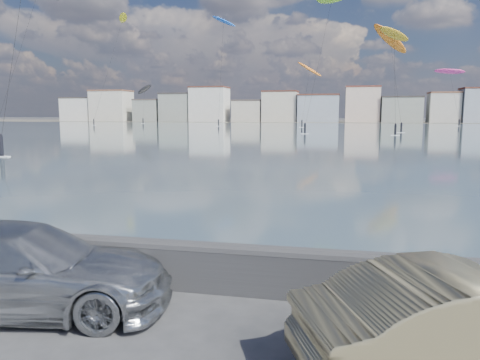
{
  "coord_description": "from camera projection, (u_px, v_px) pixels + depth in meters",
  "views": [
    {
      "loc": [
        3.24,
        -6.36,
        3.72
      ],
      "look_at": [
        1.0,
        4.0,
        2.2
      ],
      "focal_mm": 35.0,
      "sensor_mm": 36.0,
      "label": 1
    }
  ],
  "objects": [
    {
      "name": "car_champagne",
      "position": [
        474.0,
        325.0,
        6.46
      ],
      "size": [
        5.24,
        3.53,
        1.63
      ],
      "primitive_type": "imported",
      "rotation": [
        0.0,
        0.0,
        1.97
      ],
      "color": "tan",
      "rests_on": "ground"
    },
    {
      "name": "kitesurfer_7",
      "position": [
        309.0,
        70.0,
        128.55
      ],
      "size": [
        7.21,
        13.49,
        18.14
      ],
      "color": "orange",
      "rests_on": "ground"
    },
    {
      "name": "far_shore_strip",
      "position": [
        334.0,
        122.0,
        200.84
      ],
      "size": [
        500.0,
        60.0,
        0.0
      ],
      "primitive_type": "cube",
      "color": "#4C473D",
      "rests_on": "ground"
    },
    {
      "name": "kitesurfer_11",
      "position": [
        145.0,
        89.0,
        166.95
      ],
      "size": [
        4.52,
        11.75,
        14.43
      ],
      "color": "black",
      "rests_on": "ground"
    },
    {
      "name": "ground",
      "position": [
        124.0,
        352.0,
        7.36
      ],
      "size": [
        700.0,
        700.0,
        0.0
      ],
      "primitive_type": "plane",
      "color": "#333335",
      "rests_on": "ground"
    },
    {
      "name": "bay_water",
      "position": [
        325.0,
        131.0,
        95.88
      ],
      "size": [
        500.0,
        177.0,
        0.0
      ],
      "primitive_type": "cube",
      "color": "#394F59",
      "rests_on": "ground"
    },
    {
      "name": "seawall",
      "position": [
        181.0,
        263.0,
        9.89
      ],
      "size": [
        400.0,
        0.36,
        1.08
      ],
      "color": "#28282B",
      "rests_on": "ground"
    },
    {
      "name": "car_silver",
      "position": [
        21.0,
        268.0,
        8.8
      ],
      "size": [
        5.97,
        3.28,
        1.64
      ],
      "primitive_type": "imported",
      "rotation": [
        0.0,
        0.0,
        1.75
      ],
      "color": "#A6AAAE",
      "rests_on": "ground"
    },
    {
      "name": "kitesurfer_6",
      "position": [
        394.0,
        36.0,
        89.64
      ],
      "size": [
        7.33,
        19.6,
        20.39
      ],
      "color": "#BF8C19",
      "rests_on": "ground"
    },
    {
      "name": "kitesurfer_1",
      "position": [
        450.0,
        72.0,
        136.84
      ],
      "size": [
        9.38,
        8.65,
        16.93
      ],
      "color": "#E5338C",
      "rests_on": "ground"
    },
    {
      "name": "kitesurfer_16",
      "position": [
        123.0,
        19.0,
        148.68
      ],
      "size": [
        7.22,
        19.54,
        34.97
      ],
      "color": "yellow",
      "rests_on": "ground"
    },
    {
      "name": "kitesurfer_0",
      "position": [
        390.0,
        40.0,
        93.22
      ],
      "size": [
        8.59,
        11.54,
        21.66
      ],
      "color": "orange",
      "rests_on": "ground"
    },
    {
      "name": "far_buildings",
      "position": [
        337.0,
        107.0,
        186.17
      ],
      "size": [
        240.79,
        13.26,
        14.6
      ],
      "color": "white",
      "rests_on": "ground"
    },
    {
      "name": "kitesurfer_8",
      "position": [
        223.0,
        22.0,
        133.95
      ],
      "size": [
        8.92,
        10.79,
        32.39
      ],
      "color": "blue",
      "rests_on": "ground"
    }
  ]
}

